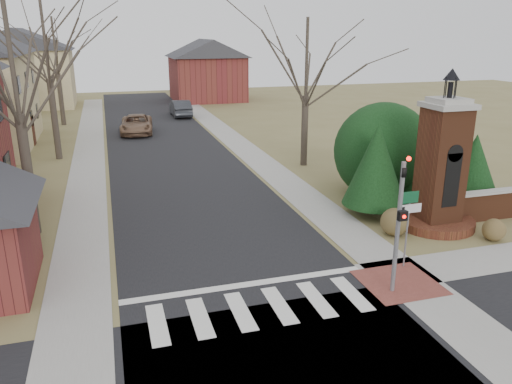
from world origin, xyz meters
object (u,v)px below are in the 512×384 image
object	(u,v)px
traffic_signal_pole	(400,214)
distant_car	(180,108)
brick_gate_monument	(440,176)
pickup_truck	(137,124)
sign_post	(409,214)

from	to	relation	value
traffic_signal_pole	distant_car	bearing A→B (deg)	91.98
distant_car	traffic_signal_pole	bearing A→B (deg)	92.31
brick_gate_monument	distant_car	xyz separation A→B (m)	(-5.95, 31.65, -1.38)
pickup_truck	distant_car	bearing A→B (deg)	63.63
pickup_truck	brick_gate_monument	bearing A→B (deg)	-60.80
sign_post	brick_gate_monument	xyz separation A→B (m)	(3.41, 3.01, 0.22)
traffic_signal_pole	pickup_truck	size ratio (longest dim) A/B	0.86
traffic_signal_pole	sign_post	bearing A→B (deg)	47.57
sign_post	pickup_truck	distance (m)	28.14
pickup_truck	sign_post	bearing A→B (deg)	-69.66
pickup_truck	distant_car	xyz separation A→B (m)	(4.65, 7.48, 0.05)
pickup_truck	distant_car	distance (m)	8.81
brick_gate_monument	pickup_truck	size ratio (longest dim) A/B	1.23
brick_gate_monument	sign_post	bearing A→B (deg)	-138.58
brick_gate_monument	distant_car	size ratio (longest dim) A/B	1.36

